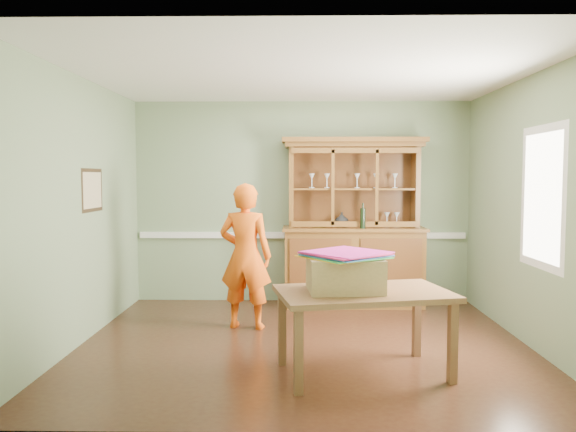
{
  "coord_description": "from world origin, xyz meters",
  "views": [
    {
      "loc": [
        -0.07,
        -5.6,
        1.69
      ],
      "look_at": [
        -0.16,
        0.4,
        1.27
      ],
      "focal_mm": 35.0,
      "sensor_mm": 36.0,
      "label": 1
    }
  ],
  "objects_px": {
    "cardboard_box": "(345,274)",
    "person": "(245,256)",
    "dining_table": "(364,301)",
    "china_hutch": "(353,247)"
  },
  "relations": [
    {
      "from": "china_hutch",
      "to": "dining_table",
      "type": "xyz_separation_m",
      "value": [
        -0.17,
        -2.61,
        -0.14
      ]
    },
    {
      "from": "cardboard_box",
      "to": "person",
      "type": "relative_size",
      "value": 0.38
    },
    {
      "from": "dining_table",
      "to": "person",
      "type": "height_order",
      "value": "person"
    },
    {
      "from": "cardboard_box",
      "to": "person",
      "type": "xyz_separation_m",
      "value": [
        -0.98,
        1.47,
        -0.05
      ]
    },
    {
      "from": "dining_table",
      "to": "china_hutch",
      "type": "bearing_deg",
      "value": 74.53
    },
    {
      "from": "dining_table",
      "to": "cardboard_box",
      "type": "xyz_separation_m",
      "value": [
        -0.16,
        -0.01,
        0.23
      ]
    },
    {
      "from": "dining_table",
      "to": "cardboard_box",
      "type": "height_order",
      "value": "cardboard_box"
    },
    {
      "from": "dining_table",
      "to": "cardboard_box",
      "type": "bearing_deg",
      "value": 172.34
    },
    {
      "from": "dining_table",
      "to": "person",
      "type": "xyz_separation_m",
      "value": [
        -1.14,
        1.46,
        0.18
      ]
    },
    {
      "from": "person",
      "to": "cardboard_box",
      "type": "bearing_deg",
      "value": 133.76
    }
  ]
}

